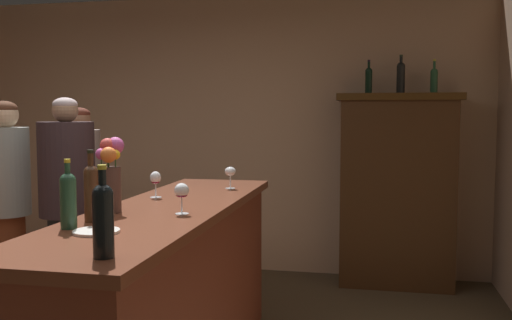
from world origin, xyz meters
name	(u,v)px	position (x,y,z in m)	size (l,w,h in m)	color
wall_back	(224,134)	(0.00, 2.88, 1.33)	(5.19, 0.12, 2.67)	tan
bar_counter	(167,300)	(0.36, 0.30, 0.52)	(0.65, 2.54, 1.04)	maroon
display_cabinet	(397,187)	(1.67, 2.57, 0.89)	(1.06, 0.45, 1.71)	#3B210F
wine_bottle_riesling	(103,216)	(0.53, -0.77, 1.18)	(0.07, 0.07, 0.33)	black
wine_bottle_pinot	(68,198)	(0.15, -0.34, 1.18)	(0.07, 0.07, 0.31)	#22462E
wine_bottle_syrah	(91,190)	(0.17, -0.17, 1.19)	(0.07, 0.07, 0.34)	#422616
wine_glass_front	(182,192)	(0.52, 0.10, 1.15)	(0.07, 0.07, 0.16)	white
wine_glass_mid	(156,179)	(0.18, 0.60, 1.15)	(0.07, 0.07, 0.16)	white
wine_glass_rear	(230,172)	(0.52, 1.08, 1.15)	(0.07, 0.07, 0.15)	white
flower_arrangement	(110,174)	(0.14, 0.08, 1.24)	(0.12, 0.16, 0.38)	#452E28
cheese_plate	(96,231)	(0.31, -0.40, 1.04)	(0.20, 0.20, 0.01)	white
display_bottle_left	(369,79)	(1.40, 2.57, 1.84)	(0.06, 0.06, 0.30)	black
display_bottle_midleft	(401,76)	(1.68, 2.57, 1.86)	(0.07, 0.07, 0.34)	black
display_bottle_center	(434,79)	(1.96, 2.57, 1.83)	(0.06, 0.06, 0.29)	#224B2C
patron_tall	(81,197)	(-0.81, 1.50, 0.88)	(0.32, 0.32, 1.59)	maroon
patron_in_navy	(68,209)	(-0.57, 0.89, 0.90)	(0.37, 0.37, 1.65)	#292D32
patron_by_cabinet	(7,202)	(-1.13, 1.03, 0.90)	(0.33, 0.33, 1.63)	brown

